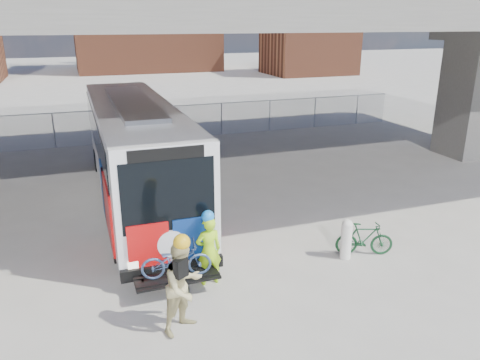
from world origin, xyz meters
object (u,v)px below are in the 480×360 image
bus (135,145)px  bike_parked (364,239)px  cyclist_hivis (209,249)px  bollard (346,238)px  cyclist_tan (184,286)px

bus → bike_parked: 8.45m
bus → cyclist_hivis: bus is taller
bike_parked → bollard: bearing=110.4°
bus → cyclist_tan: (-0.13, -7.93, -1.07)m
cyclist_tan → bike_parked: size_ratio=1.38×
cyclist_tan → cyclist_hivis: bearing=27.8°
bus → cyclist_hivis: bearing=-82.2°
bollard → bike_parked: bearing=0.0°
bollard → bike_parked: 0.60m
cyclist_hivis → bike_parked: size_ratio=1.23×
bollard → bus: bearing=127.0°
bus → cyclist_hivis: (0.86, -6.33, -1.16)m
bollard → cyclist_tan: (-4.90, -1.60, 0.42)m
bus → bollard: bus is taller
bus → bollard: size_ratio=11.23×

